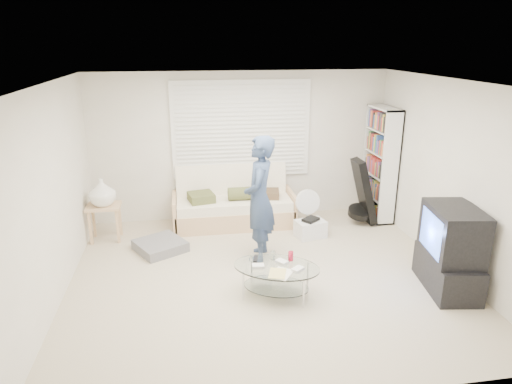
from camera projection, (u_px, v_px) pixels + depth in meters
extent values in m
plane|color=#B8AC8F|center=(264.00, 276.00, 6.03)|extent=(5.00, 5.00, 0.00)
cube|color=beige|center=(241.00, 146.00, 7.74)|extent=(5.00, 0.02, 2.50)
cube|color=beige|center=(316.00, 273.00, 3.52)|extent=(5.00, 0.02, 2.50)
cube|color=beige|center=(51.00, 196.00, 5.25)|extent=(0.02, 4.50, 2.50)
cube|color=beige|center=(451.00, 177.00, 6.01)|extent=(0.02, 4.50, 2.50)
cube|color=white|center=(265.00, 82.00, 5.24)|extent=(5.00, 4.50, 0.02)
cube|color=white|center=(241.00, 129.00, 7.62)|extent=(2.32, 0.06, 1.62)
cube|color=black|center=(241.00, 129.00, 7.60)|extent=(2.20, 0.01, 1.50)
cube|color=silver|center=(242.00, 130.00, 7.58)|extent=(2.16, 0.04, 1.50)
cube|color=silver|center=(241.00, 129.00, 7.60)|extent=(2.32, 0.08, 1.62)
cube|color=tan|center=(234.00, 216.00, 7.66)|extent=(1.95, 0.78, 0.31)
cube|color=#F1E7CA|center=(234.00, 203.00, 7.57)|extent=(1.87, 0.72, 0.16)
cube|color=#F1E7CA|center=(231.00, 181.00, 7.79)|extent=(1.87, 0.22, 0.60)
cube|color=tan|center=(175.00, 213.00, 7.48)|extent=(0.06, 0.78, 0.55)
cube|color=tan|center=(290.00, 206.00, 7.77)|extent=(0.06, 0.78, 0.55)
cube|color=brown|center=(201.00, 197.00, 7.41)|extent=(0.46, 0.46, 0.14)
cylinder|color=brown|center=(243.00, 193.00, 7.48)|extent=(0.49, 0.21, 0.21)
cube|color=#4D3926|center=(268.00, 194.00, 7.62)|extent=(0.41, 0.41, 0.12)
cube|color=slate|center=(160.00, 246.00, 6.75)|extent=(0.87, 0.87, 0.14)
cube|color=tan|center=(104.00, 206.00, 6.96)|extent=(0.50, 0.40, 0.04)
cube|color=tan|center=(90.00, 228.00, 6.88)|extent=(0.04, 0.04, 0.54)
cube|color=tan|center=(118.00, 226.00, 6.94)|extent=(0.04, 0.04, 0.54)
cube|color=tan|center=(94.00, 221.00, 7.16)|extent=(0.04, 0.04, 0.54)
cube|color=tan|center=(120.00, 219.00, 7.22)|extent=(0.04, 0.04, 0.54)
imported|color=white|center=(102.00, 192.00, 6.89)|extent=(0.40, 0.40, 0.42)
cube|color=white|center=(380.00, 164.00, 7.76)|extent=(0.30, 0.81, 1.92)
cube|color=black|center=(364.00, 191.00, 7.57)|extent=(0.41, 0.40, 1.10)
cylinder|color=black|center=(360.00, 212.00, 7.68)|extent=(0.40, 0.41, 0.21)
cylinder|color=white|center=(306.00, 228.00, 7.55)|extent=(0.28, 0.28, 0.03)
cylinder|color=white|center=(307.00, 218.00, 7.49)|extent=(0.04, 0.04, 0.35)
cylinder|color=white|center=(307.00, 201.00, 7.40)|extent=(0.42, 0.20, 0.41)
cylinder|color=white|center=(307.00, 201.00, 7.40)|extent=(0.12, 0.08, 0.11)
cube|color=white|center=(310.00, 229.00, 7.20)|extent=(0.51, 0.41, 0.27)
cube|color=black|center=(311.00, 219.00, 7.15)|extent=(0.31, 0.30, 0.04)
cube|color=black|center=(447.00, 272.00, 5.67)|extent=(0.67, 1.05, 0.44)
cube|color=black|center=(453.00, 233.00, 5.50)|extent=(0.66, 0.89, 0.63)
cube|color=#5280FF|center=(432.00, 233.00, 5.50)|extent=(0.11, 0.63, 0.48)
ellipsoid|color=silver|center=(276.00, 267.00, 5.46)|extent=(1.21, 1.01, 0.02)
ellipsoid|color=silver|center=(276.00, 286.00, 5.55)|extent=(0.93, 0.77, 0.01)
cylinder|color=silver|center=(243.00, 287.00, 5.41)|extent=(0.03, 0.03, 0.36)
cylinder|color=silver|center=(303.00, 294.00, 5.26)|extent=(0.03, 0.03, 0.36)
cylinder|color=silver|center=(251.00, 270.00, 5.80)|extent=(0.03, 0.03, 0.36)
cylinder|color=silver|center=(308.00, 277.00, 5.64)|extent=(0.03, 0.03, 0.36)
cube|color=white|center=(258.00, 266.00, 5.43)|extent=(0.15, 0.11, 0.04)
cube|color=white|center=(282.00, 262.00, 5.53)|extent=(0.16, 0.17, 0.04)
cube|color=white|center=(298.00, 269.00, 5.35)|extent=(0.17, 0.16, 0.04)
cylinder|color=silver|center=(273.00, 255.00, 5.62)|extent=(0.06, 0.06, 0.11)
cylinder|color=red|center=(291.00, 256.00, 5.59)|extent=(0.06, 0.06, 0.12)
cube|color=black|center=(256.00, 259.00, 5.62)|extent=(0.09, 0.17, 0.02)
cube|color=white|center=(282.00, 274.00, 5.28)|extent=(0.33, 0.35, 0.01)
cube|color=#D7C76E|center=(277.00, 273.00, 5.27)|extent=(0.26, 0.30, 0.01)
imported|color=navy|center=(259.00, 199.00, 6.27)|extent=(0.59, 0.74, 1.77)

